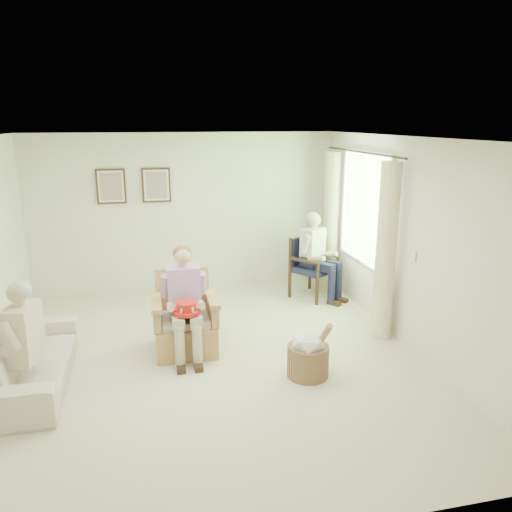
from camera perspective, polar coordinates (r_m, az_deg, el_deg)
name	(u,v)px	position (r m, az deg, el deg)	size (l,w,h in m)	color
floor	(210,360)	(6.14, -5.33, -11.76)	(5.50, 5.50, 0.00)	beige
back_wall	(186,213)	(8.34, -8.06, 4.87)	(5.00, 0.04, 2.60)	silver
front_wall	(264,371)	(3.14, 0.91, -12.99)	(5.00, 0.04, 2.60)	silver
right_wall	(407,244)	(6.46, 16.92, 1.31)	(0.04, 5.50, 2.60)	silver
ceiling	(204,138)	(5.48, -6.01, 13.25)	(5.00, 5.50, 0.02)	white
window	(365,206)	(7.43, 12.34, 5.63)	(0.13, 2.50, 1.63)	#2D6B23
curtain_left	(386,252)	(6.60, 14.61, 0.43)	(0.34, 0.34, 2.30)	beige
curtain_right	(331,223)	(8.34, 8.52, 3.80)	(0.34, 0.34, 2.30)	beige
framed_print_left	(111,186)	(8.22, -16.24, 7.65)	(0.45, 0.05, 0.55)	#382114
framed_print_right	(156,185)	(8.21, -11.32, 7.95)	(0.45, 0.05, 0.55)	#382114
wicker_armchair	(185,326)	(6.32, -8.11, -7.95)	(0.77, 0.76, 0.98)	tan
wood_armchair	(312,264)	(8.15, 6.43, -0.92)	(0.62, 0.59, 0.96)	black
sofa	(31,359)	(6.02, -24.31, -10.71)	(0.76, 1.95, 0.57)	beige
person_wicker	(185,295)	(6.03, -8.17, -4.46)	(0.40, 0.62, 1.32)	#BDB098
person_dark	(316,250)	(7.94, 6.86, 0.65)	(0.40, 0.62, 1.36)	#171834
person_sofa	(19,337)	(5.56, -25.42, -8.33)	(0.42, 0.62, 1.24)	beige
red_hat	(186,309)	(5.87, -7.98, -5.99)	(0.31, 0.31, 0.14)	red
hatbox	(308,354)	(5.69, 6.00, -11.06)	(0.55, 0.55, 0.69)	#9E7C55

